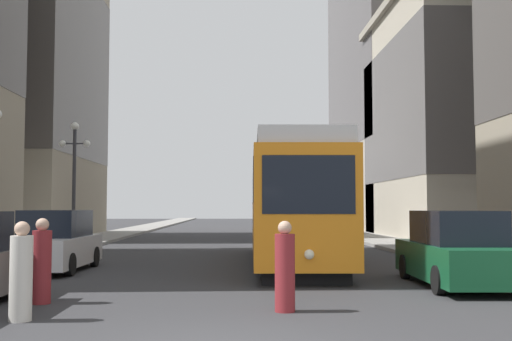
{
  "coord_description": "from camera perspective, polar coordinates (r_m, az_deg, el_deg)",
  "views": [
    {
      "loc": [
        0.03,
        -8.31,
        1.89
      ],
      "look_at": [
        0.58,
        8.13,
        2.88
      ],
      "focal_mm": 43.77,
      "sensor_mm": 36.0,
      "label": 1
    }
  ],
  "objects": [
    {
      "name": "pedestrian_crossing_near",
      "position": [
        11.3,
        -20.67,
        -8.88
      ],
      "size": [
        0.37,
        0.37,
        1.66
      ],
      "rotation": [
        0.0,
        0.0,
        4.28
      ],
      "color": "beige",
      "rests_on": "ground"
    },
    {
      "name": "streetcar",
      "position": [
        21.24,
        3.24,
        -2.86
      ],
      "size": [
        2.95,
        13.17,
        3.89
      ],
      "rotation": [
        0.0,
        0.0,
        -0.03
      ],
      "color": "black",
      "rests_on": "ground"
    },
    {
      "name": "building_right_midblock",
      "position": [
        56.38,
        13.64,
        9.73
      ],
      "size": [
        11.2,
        20.78,
        28.38
      ],
      "color": "#A89E8E",
      "rests_on": "ground"
    },
    {
      "name": "transit_bus",
      "position": [
        41.43,
        5.43,
        -3.34
      ],
      "size": [
        2.83,
        11.26,
        3.45
      ],
      "rotation": [
        0.0,
        0.0,
        0.02
      ],
      "color": "black",
      "rests_on": "ground"
    },
    {
      "name": "parked_car_left_near",
      "position": [
        19.78,
        -17.86,
        -6.3
      ],
      "size": [
        1.95,
        4.56,
        1.82
      ],
      "rotation": [
        0.0,
        0.0,
        -0.02
      ],
      "color": "black",
      "rests_on": "ground"
    },
    {
      "name": "building_right_far",
      "position": [
        41.69,
        20.41,
        4.67
      ],
      "size": [
        13.01,
        15.29,
        14.84
      ],
      "color": "#B2A893",
      "rests_on": "ground"
    },
    {
      "name": "lamp_post_left_far",
      "position": [
        29.42,
        -16.27,
        0.5
      ],
      "size": [
        1.41,
        0.36,
        5.63
      ],
      "color": "#333338",
      "rests_on": "sidewalk_left"
    },
    {
      "name": "pedestrian_crossing_far",
      "position": [
        11.54,
        2.66,
        -9.0
      ],
      "size": [
        0.37,
        0.37,
        1.65
      ],
      "rotation": [
        0.0,
        0.0,
        2.09
      ],
      "color": "maroon",
      "rests_on": "ground"
    },
    {
      "name": "sidewalk_left",
      "position": [
        49.03,
        -11.55,
        -5.48
      ],
      "size": [
        2.94,
        120.0,
        0.15
      ],
      "primitive_type": "cube",
      "color": "gray",
      "rests_on": "ground"
    },
    {
      "name": "pedestrian_on_sidewalk",
      "position": [
        13.19,
        -19.0,
        -8.06
      ],
      "size": [
        0.38,
        0.38,
        1.69
      ],
      "rotation": [
        0.0,
        0.0,
        3.76
      ],
      "color": "maroon",
      "rests_on": "ground"
    },
    {
      "name": "sidewalk_right",
      "position": [
        49.02,
        7.64,
        -5.52
      ],
      "size": [
        2.94,
        120.0,
        0.15
      ],
      "primitive_type": "cube",
      "color": "gray",
      "rests_on": "ground"
    },
    {
      "name": "parked_car_right_far",
      "position": [
        15.96,
        17.76,
        -7.03
      ],
      "size": [
        2.02,
        5.03,
        1.82
      ],
      "rotation": [
        0.0,
        0.0,
        3.11
      ],
      "color": "black",
      "rests_on": "ground"
    }
  ]
}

